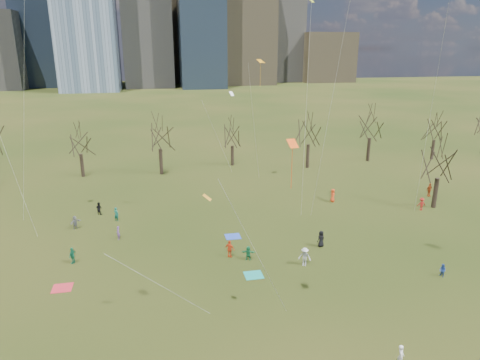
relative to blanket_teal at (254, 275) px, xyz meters
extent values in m
plane|color=black|center=(-0.02, -6.15, -0.01)|extent=(500.00, 500.00, 0.00)
cube|color=#726347|center=(44.98, 208.85, 35.98)|extent=(28.00, 28.00, 72.00)
cube|color=#384C66|center=(-60.02, 213.85, 32.48)|extent=(25.00, 25.00, 65.00)
cube|color=slate|center=(69.98, 223.85, 28.98)|extent=(22.00, 22.00, 58.00)
cube|color=#726347|center=(4.98, 233.85, 23.98)|extent=(30.00, 30.00, 48.00)
cube|color=#726347|center=(94.98, 218.85, 13.98)|extent=(30.00, 28.00, 28.00)
cylinder|color=black|center=(-19.02, 34.85, 1.79)|extent=(0.52, 0.52, 3.60)
cylinder|color=black|center=(-7.02, 33.85, 2.01)|extent=(0.54, 0.54, 4.05)
cylinder|color=black|center=(4.98, 36.85, 1.67)|extent=(0.51, 0.51, 3.38)
cylinder|color=black|center=(16.98, 32.85, 1.97)|extent=(0.54, 0.54, 3.96)
cylinder|color=black|center=(28.98, 34.85, 2.05)|extent=(0.54, 0.54, 4.14)
cylinder|color=black|center=(40.98, 33.85, 1.74)|extent=(0.52, 0.52, 3.51)
cylinder|color=black|center=(25.98, 11.85, 1.90)|extent=(0.53, 0.53, 3.83)
cube|color=teal|center=(0.00, 0.00, 0.00)|extent=(1.60, 1.50, 0.03)
cube|color=blue|center=(-0.30, 8.30, 0.00)|extent=(1.60, 1.50, 0.03)
cube|color=red|center=(-16.08, 1.13, 0.00)|extent=(1.60, 1.50, 0.03)
imported|color=white|center=(6.34, -12.85, 0.78)|extent=(0.63, 0.69, 1.59)
imported|color=#F1481A|center=(-1.44, 3.76, 0.85)|extent=(1.04, 0.97, 1.72)
imported|color=#1C7F4B|center=(0.16, 2.90, 0.68)|extent=(1.36, 0.76, 1.39)
imported|color=black|center=(7.92, 4.20, 0.83)|extent=(0.97, 0.81, 1.70)
imported|color=#7F52A5|center=(-12.11, 10.04, 0.71)|extent=(0.38, 0.55, 1.46)
imported|color=#2545A3|center=(16.04, -3.53, 0.59)|extent=(0.58, 0.68, 1.20)
imported|color=silver|center=(4.97, 0.79, 0.87)|extent=(1.32, 1.11, 1.77)
imported|color=#B24219|center=(28.01, 15.78, 0.90)|extent=(1.14, 0.69, 1.82)
imported|color=slate|center=(-16.93, 13.77, 0.75)|extent=(1.27, 1.35, 1.52)
imported|color=#F4471B|center=(14.38, 16.31, 0.86)|extent=(0.80, 0.99, 1.75)
imported|color=#166758|center=(-12.64, 15.20, 0.82)|extent=(0.73, 0.68, 1.67)
imported|color=black|center=(-14.82, 17.70, 0.76)|extent=(0.95, 0.90, 1.56)
imported|color=#B21E19|center=(23.85, 11.29, 0.79)|extent=(1.07, 0.66, 1.61)
imported|color=#19724C|center=(-15.87, 5.52, 0.78)|extent=(0.77, 1.00, 1.58)
plane|color=#F25314|center=(0.55, -7.67, 13.41)|extent=(0.91, 0.79, 0.46)
cylinder|color=silver|center=(-2.29, -10.94, 7.40)|extent=(5.71, 6.56, 12.03)
cylinder|color=#F25314|center=(0.55, -7.67, 11.81)|extent=(0.04, 0.04, 2.70)
plane|color=#E2FE28|center=(7.55, 9.21, 23.46)|extent=(1.01, 0.99, 0.47)
cylinder|color=silver|center=(6.81, 7.10, 12.42)|extent=(1.50, 4.24, 22.08)
cylinder|color=silver|center=(8.57, 5.05, 14.87)|extent=(0.24, 8.23, 26.98)
cylinder|color=silver|center=(-19.88, 11.10, 12.35)|extent=(4.64, 5.91, 21.94)
plane|color=orange|center=(6.57, 24.55, 17.46)|extent=(1.39, 1.33, 0.46)
cylinder|color=silver|center=(4.99, 21.24, 9.42)|extent=(3.19, 6.64, 16.08)
cylinder|color=orange|center=(6.57, 24.55, 15.63)|extent=(0.04, 0.04, 3.00)
plane|color=orange|center=(-4.77, -6.89, 9.96)|extent=(0.70, 0.76, 0.37)
cylinder|color=silver|center=(-7.60, -10.30, 5.67)|extent=(5.70, 6.84, 8.59)
cylinder|color=silver|center=(18.15, 3.76, 15.09)|extent=(5.47, 9.09, 27.41)
plane|color=white|center=(3.30, 28.05, 12.92)|extent=(0.98, 0.86, 0.62)
cylinder|color=silver|center=(0.75, 24.75, 7.15)|extent=(5.10, 6.61, 11.55)
camera|label=1|loc=(-7.85, -32.49, 19.03)|focal=32.00mm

